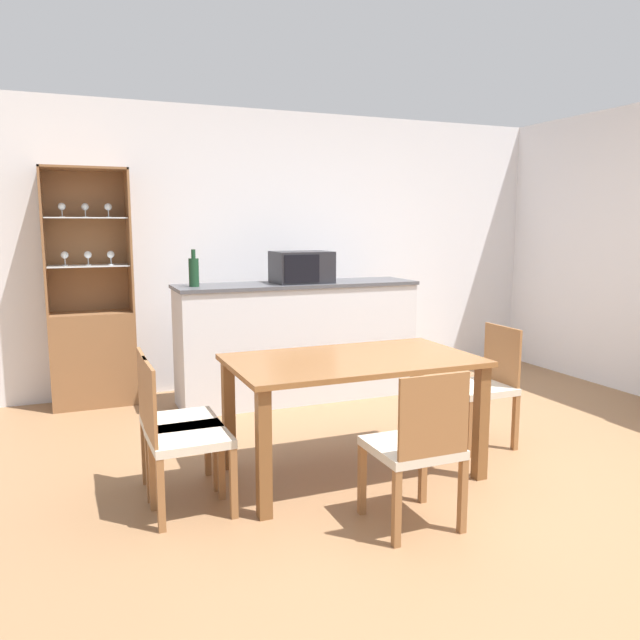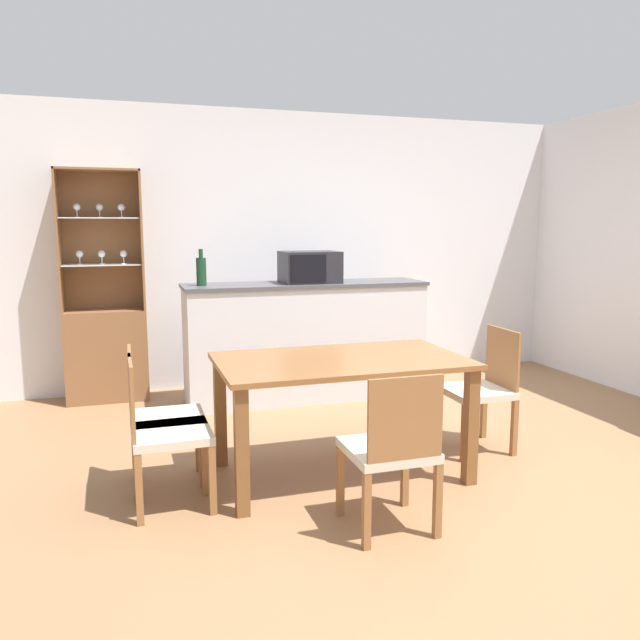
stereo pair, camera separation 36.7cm
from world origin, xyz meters
name	(u,v)px [view 1 (the left image)]	position (x,y,z in m)	size (l,w,h in m)	color
ground_plane	(450,474)	(0.00, 0.00, 0.00)	(18.00, 18.00, 0.00)	#936B47
wall_back	(299,249)	(0.00, 2.63, 1.27)	(6.80, 0.06, 2.55)	silver
kitchen_counter	(298,341)	(-0.27, 1.94, 0.51)	(2.09, 0.55, 1.02)	silver
display_cabinet	(92,337)	(-1.93, 2.43, 0.57)	(0.68, 0.36, 1.96)	brown
dining_table	(352,376)	(-0.55, 0.24, 0.61)	(1.46, 0.85, 0.72)	brown
dining_chair_side_right_far	(483,385)	(0.50, 0.37, 0.42)	(0.41, 0.41, 0.82)	beige
dining_chair_side_left_near	(181,436)	(-1.60, 0.12, 0.42)	(0.42, 0.42, 0.82)	beige
dining_chair_head_near	(416,447)	(-0.55, -0.50, 0.42)	(0.41, 0.41, 0.82)	beige
dining_chair_side_left_far	(173,422)	(-1.60, 0.37, 0.42)	(0.41, 0.41, 0.82)	beige
microwave	(302,267)	(-0.24, 1.93, 1.15)	(0.48, 0.38, 0.27)	#232328
wine_bottle	(194,272)	(-1.15, 1.94, 1.14)	(0.08, 0.08, 0.30)	#193D23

